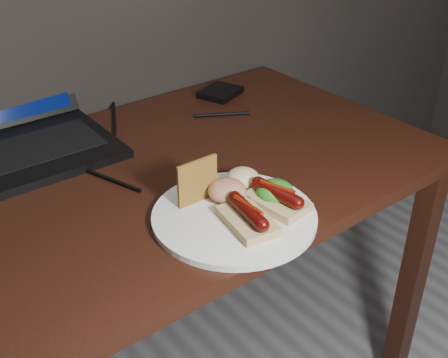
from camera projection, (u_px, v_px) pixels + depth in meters
name	position (u px, v px, depth m)	size (l,w,h in m)	color
desk	(120.00, 224.00, 1.15)	(1.40, 0.70, 0.75)	#33160C
laptop	(12.00, 127.00, 1.22)	(0.38, 0.37, 0.25)	black
hard_drive	(220.00, 92.00, 1.51)	(0.11, 0.09, 0.02)	black
desk_cables	(86.00, 154.00, 1.21)	(0.85, 0.45, 0.01)	black
plate	(234.00, 216.00, 1.01)	(0.30, 0.30, 0.01)	white
bread_sausage_center	(248.00, 216.00, 0.97)	(0.09, 0.13, 0.04)	#D5B97D
bread_sausage_right	(277.00, 198.00, 1.02)	(0.08, 0.12, 0.04)	#D5B97D
crispbread	(197.00, 181.00, 1.02)	(0.09, 0.01, 0.09)	#AD792F
salad_greens	(275.00, 191.00, 1.03)	(0.07, 0.07, 0.04)	#185F13
salsa_mound	(227.00, 190.00, 1.03)	(0.07, 0.07, 0.04)	#A42110
coleslaw_mound	(243.00, 178.00, 1.08)	(0.06, 0.06, 0.04)	#EEE7CD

